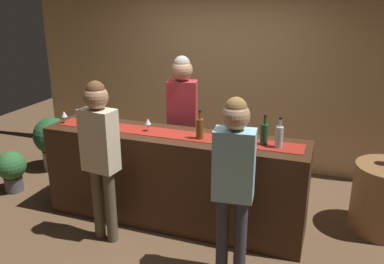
{
  "coord_description": "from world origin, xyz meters",
  "views": [
    {
      "loc": [
        1.54,
        -3.66,
        2.4
      ],
      "look_at": [
        0.22,
        0.0,
        1.08
      ],
      "focal_mm": 37.67,
      "sensor_mm": 36.0,
      "label": 1
    }
  ],
  "objects": [
    {
      "name": "customer_sipping",
      "position": [
        0.83,
        -0.68,
        1.02
      ],
      "size": [
        0.36,
        0.24,
        1.65
      ],
      "rotation": [
        0.0,
        0.0,
        0.11
      ],
      "color": "#33333D",
      "rests_on": "ground"
    },
    {
      "name": "wine_glass_mid_counter",
      "position": [
        -1.29,
        -0.07,
        1.13
      ],
      "size": [
        0.07,
        0.07,
        0.14
      ],
      "color": "silver",
      "rests_on": "bar_counter"
    },
    {
      "name": "wine_bottle_clear",
      "position": [
        1.1,
        -0.02,
        1.14
      ],
      "size": [
        0.07,
        0.07,
        0.3
      ],
      "color": "#B2C6C1",
      "rests_on": "bar_counter"
    },
    {
      "name": "ground_plane",
      "position": [
        0.0,
        0.0,
        0.0
      ],
      "size": [
        10.0,
        10.0,
        0.0
      ],
      "primitive_type": "plane",
      "color": "brown"
    },
    {
      "name": "wine_glass_far_end",
      "position": [
        -0.28,
        0.0,
        1.13
      ],
      "size": [
        0.07,
        0.07,
        0.14
      ],
      "color": "silver",
      "rests_on": "bar_counter"
    },
    {
      "name": "counter_runner_cloth",
      "position": [
        0.0,
        0.0,
        1.03
      ],
      "size": [
        2.68,
        0.28,
        0.01
      ],
      "primitive_type": "cube",
      "color": "maroon",
      "rests_on": "bar_counter"
    },
    {
      "name": "back_wall",
      "position": [
        0.0,
        1.9,
        1.45
      ],
      "size": [
        6.0,
        0.12,
        2.9
      ],
      "primitive_type": "cube",
      "color": "tan",
      "rests_on": "ground"
    },
    {
      "name": "wine_bottle_green",
      "position": [
        0.95,
        0.01,
        1.14
      ],
      "size": [
        0.07,
        0.07,
        0.3
      ],
      "color": "#194723",
      "rests_on": "bar_counter"
    },
    {
      "name": "bartender",
      "position": [
        -0.12,
        0.58,
        1.1
      ],
      "size": [
        0.37,
        0.27,
        1.76
      ],
      "rotation": [
        0.0,
        0.0,
        3.36
      ],
      "color": "#26262B",
      "rests_on": "ground"
    },
    {
      "name": "wine_glass_near_customer",
      "position": [
        -1.09,
        -0.04,
        1.13
      ],
      "size": [
        0.07,
        0.07,
        0.14
      ],
      "color": "silver",
      "rests_on": "bar_counter"
    },
    {
      "name": "wine_bottle_amber",
      "position": [
        0.31,
        -0.04,
        1.14
      ],
      "size": [
        0.07,
        0.07,
        0.3
      ],
      "color": "brown",
      "rests_on": "bar_counter"
    },
    {
      "name": "bar_counter",
      "position": [
        0.0,
        0.0,
        0.51
      ],
      "size": [
        2.82,
        0.6,
        1.03
      ],
      "primitive_type": "cube",
      "color": "#3D2314",
      "rests_on": "ground"
    },
    {
      "name": "potted_plant_tall",
      "position": [
        -2.18,
        0.75,
        0.44
      ],
      "size": [
        0.52,
        0.52,
        0.77
      ],
      "color": "#9E9389",
      "rests_on": "ground"
    },
    {
      "name": "customer_browsing",
      "position": [
        -0.53,
        -0.56,
        1.02
      ],
      "size": [
        0.36,
        0.24,
        1.66
      ],
      "rotation": [
        0.0,
        0.0,
        -0.12
      ],
      "color": "brown",
      "rests_on": "ground"
    },
    {
      "name": "potted_plant_small",
      "position": [
        -2.22,
        -0.03,
        0.31
      ],
      "size": [
        0.37,
        0.37,
        0.54
      ],
      "color": "#4C4C51",
      "rests_on": "ground"
    }
  ]
}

